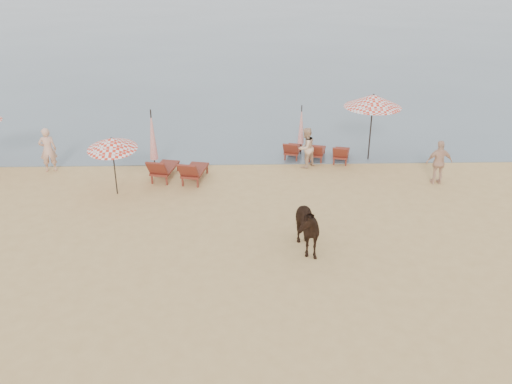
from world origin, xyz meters
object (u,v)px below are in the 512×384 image
lounger_cluster_right (316,151)px  beachgoer_right_b (439,162)px  lounger_cluster_left (178,169)px  umbrella_open_right (373,101)px  umbrella_closed_right (301,125)px  beachgoer_left (48,150)px  umbrella_open_left_b (112,143)px  cow (302,226)px  umbrella_closed_left (152,135)px  beachgoer_right_a (306,148)px

lounger_cluster_right → beachgoer_right_b: bearing=-15.8°
beachgoer_right_b → lounger_cluster_left: bearing=-4.5°
beachgoer_right_b → umbrella_open_right: bearing=-51.5°
umbrella_closed_right → beachgoer_left: umbrella_closed_right is taller
lounger_cluster_right → umbrella_open_left_b: bearing=-143.6°
lounger_cluster_right → cow: size_ratio=1.53×
beachgoer_right_b → umbrella_closed_right: bearing=-34.3°
umbrella_closed_left → beachgoer_right_b: (10.64, -1.16, -0.75)m
umbrella_open_right → beachgoer_left: size_ratio=1.57×
lounger_cluster_right → beachgoer_right_a: (-0.52, -0.70, 0.42)m
umbrella_open_left_b → beachgoer_right_b: umbrella_open_left_b is taller
umbrella_open_right → umbrella_closed_right: bearing=-176.3°
umbrella_closed_left → beachgoer_left: size_ratio=1.46×
cow → beachgoer_left: size_ratio=1.06×
umbrella_closed_right → cow: 7.84m
lounger_cluster_left → beachgoer_left: 5.25m
lounger_cluster_right → cow: cow is taller
umbrella_closed_right → beachgoer_right_a: umbrella_closed_right is taller
umbrella_closed_right → beachgoer_left: (-9.97, -1.48, -0.44)m
lounger_cluster_left → umbrella_closed_right: bearing=40.5°
lounger_cluster_right → umbrella_open_right: (2.15, -0.00, 2.10)m
umbrella_open_right → umbrella_closed_right: umbrella_open_right is taller
lounger_cluster_right → umbrella_open_left_b: 8.29m
beachgoer_left → umbrella_open_right: bearing=169.2°
beachgoer_right_b → beachgoer_left: bearing=-7.9°
beachgoer_right_b → cow: bearing=38.7°
lounger_cluster_right → umbrella_closed_right: (-0.60, 0.62, 0.93)m
umbrella_closed_left → cow: umbrella_closed_left is taller
umbrella_open_left_b → beachgoer_right_b: bearing=13.3°
umbrella_open_right → lounger_cluster_left: bearing=-148.8°
umbrella_open_right → umbrella_closed_left: umbrella_open_right is taller
lounger_cluster_right → umbrella_open_left_b: umbrella_open_left_b is taller
umbrella_closed_right → beachgoer_right_a: size_ratio=1.32×
beachgoer_right_a → beachgoer_right_b: bearing=117.4°
beachgoer_left → beachgoer_right_a: beachgoer_left is taller
umbrella_closed_right → beachgoer_right_b: 5.73m
beachgoer_left → umbrella_closed_left: bearing=159.5°
lounger_cluster_right → umbrella_closed_right: size_ratio=1.34×
beachgoer_right_a → beachgoer_right_b: size_ratio=0.97×
cow → beachgoer_left: beachgoer_left is taller
umbrella_closed_right → umbrella_closed_left: bearing=-161.9°
beachgoer_right_b → umbrella_open_left_b: bearing=1.3°
umbrella_open_left_b → beachgoer_left: (-3.02, 2.21, -1.03)m
umbrella_closed_left → cow: bearing=-49.0°
beachgoer_right_a → beachgoer_right_b: beachgoer_right_b is taller
umbrella_open_right → beachgoer_right_a: (-2.67, -0.70, -1.68)m
umbrella_closed_left → umbrella_closed_right: bearing=18.1°
lounger_cluster_left → umbrella_closed_left: umbrella_closed_left is taller
umbrella_open_left_b → beachgoer_right_a: umbrella_open_left_b is taller
beachgoer_left → beachgoer_right_b: size_ratio=1.05×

